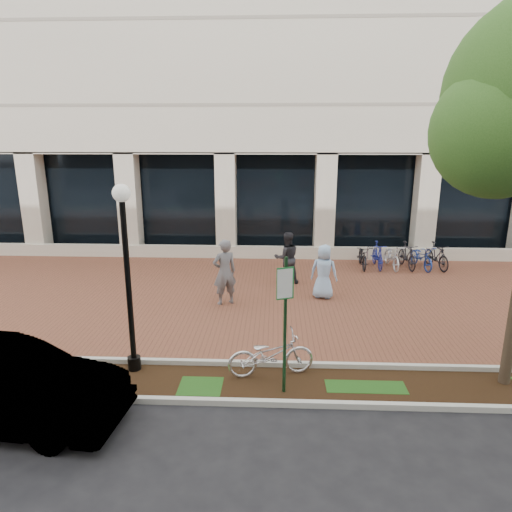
{
  "coord_description": "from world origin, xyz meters",
  "views": [
    {
      "loc": [
        0.04,
        -13.54,
        4.94
      ],
      "look_at": [
        -0.53,
        -0.8,
        1.51
      ],
      "focal_mm": 32.0,
      "sensor_mm": 36.0,
      "label": 1
    }
  ],
  "objects_px": {
    "locked_bicycle": "(271,354)",
    "sedan_near_curb": "(3,387)",
    "pedestrian_mid": "(287,258)",
    "pedestrian_right": "(324,272)",
    "lamppost": "(127,269)",
    "bike_rack_cluster": "(399,256)",
    "pedestrian_left": "(225,272)",
    "parking_sign": "(285,310)"
  },
  "relations": [
    {
      "from": "locked_bicycle",
      "to": "sedan_near_curb",
      "type": "bearing_deg",
      "value": 99.22
    },
    {
      "from": "lamppost",
      "to": "bike_rack_cluster",
      "type": "distance_m",
      "value": 11.29
    },
    {
      "from": "locked_bicycle",
      "to": "sedan_near_curb",
      "type": "distance_m",
      "value": 4.99
    },
    {
      "from": "pedestrian_left",
      "to": "sedan_near_curb",
      "type": "relative_size",
      "value": 0.47
    },
    {
      "from": "pedestrian_right",
      "to": "pedestrian_mid",
      "type": "bearing_deg",
      "value": -36.17
    },
    {
      "from": "sedan_near_curb",
      "to": "lamppost",
      "type": "bearing_deg",
      "value": -35.15
    },
    {
      "from": "parking_sign",
      "to": "sedan_near_curb",
      "type": "bearing_deg",
      "value": 173.53
    },
    {
      "from": "pedestrian_right",
      "to": "sedan_near_curb",
      "type": "height_order",
      "value": "pedestrian_right"
    },
    {
      "from": "pedestrian_left",
      "to": "lamppost",
      "type": "bearing_deg",
      "value": 42.17
    },
    {
      "from": "lamppost",
      "to": "pedestrian_right",
      "type": "height_order",
      "value": "lamppost"
    },
    {
      "from": "pedestrian_left",
      "to": "locked_bicycle",
      "type": "bearing_deg",
      "value": 82.06
    },
    {
      "from": "pedestrian_mid",
      "to": "pedestrian_right",
      "type": "bearing_deg",
      "value": 116.23
    },
    {
      "from": "sedan_near_curb",
      "to": "pedestrian_mid",
      "type": "bearing_deg",
      "value": -26.72
    },
    {
      "from": "lamppost",
      "to": "locked_bicycle",
      "type": "xyz_separation_m",
      "value": [
        2.95,
        -0.11,
        -1.79
      ]
    },
    {
      "from": "parking_sign",
      "to": "pedestrian_right",
      "type": "xyz_separation_m",
      "value": [
        1.29,
        5.45,
        -0.89
      ]
    },
    {
      "from": "sedan_near_curb",
      "to": "pedestrian_right",
      "type": "bearing_deg",
      "value": -37.44
    },
    {
      "from": "locked_bicycle",
      "to": "pedestrian_right",
      "type": "distance_m",
      "value": 5.04
    },
    {
      "from": "parking_sign",
      "to": "sedan_near_curb",
      "type": "distance_m",
      "value": 5.14
    },
    {
      "from": "bike_rack_cluster",
      "to": "locked_bicycle",
      "type": "bearing_deg",
      "value": -123.57
    },
    {
      "from": "parking_sign",
      "to": "sedan_near_curb",
      "type": "xyz_separation_m",
      "value": [
        -4.89,
        -1.18,
        -1.04
      ]
    },
    {
      "from": "parking_sign",
      "to": "locked_bicycle",
      "type": "xyz_separation_m",
      "value": [
        -0.26,
        0.67,
        -1.26
      ]
    },
    {
      "from": "locked_bicycle",
      "to": "bike_rack_cluster",
      "type": "distance_m",
      "value": 9.45
    },
    {
      "from": "parking_sign",
      "to": "bike_rack_cluster",
      "type": "bearing_deg",
      "value": 43.2
    },
    {
      "from": "pedestrian_mid",
      "to": "pedestrian_right",
      "type": "height_order",
      "value": "pedestrian_mid"
    },
    {
      "from": "lamppost",
      "to": "pedestrian_left",
      "type": "relative_size",
      "value": 2.02
    },
    {
      "from": "pedestrian_right",
      "to": "bike_rack_cluster",
      "type": "height_order",
      "value": "pedestrian_right"
    },
    {
      "from": "pedestrian_left",
      "to": "pedestrian_mid",
      "type": "bearing_deg",
      "value": -159.22
    },
    {
      "from": "parking_sign",
      "to": "pedestrian_left",
      "type": "bearing_deg",
      "value": 89.45
    },
    {
      "from": "parking_sign",
      "to": "bike_rack_cluster",
      "type": "height_order",
      "value": "parking_sign"
    },
    {
      "from": "pedestrian_mid",
      "to": "pedestrian_right",
      "type": "relative_size",
      "value": 1.05
    },
    {
      "from": "lamppost",
      "to": "pedestrian_mid",
      "type": "height_order",
      "value": "lamppost"
    },
    {
      "from": "pedestrian_mid",
      "to": "sedan_near_curb",
      "type": "xyz_separation_m",
      "value": [
        -5.08,
        -8.03,
        -0.19
      ]
    },
    {
      "from": "locked_bicycle",
      "to": "pedestrian_right",
      "type": "bearing_deg",
      "value": -30.52
    },
    {
      "from": "pedestrian_right",
      "to": "lamppost",
      "type": "bearing_deg",
      "value": 61.65
    },
    {
      "from": "locked_bicycle",
      "to": "pedestrian_left",
      "type": "distance_m",
      "value": 4.39
    },
    {
      "from": "parking_sign",
      "to": "locked_bicycle",
      "type": "relative_size",
      "value": 1.52
    },
    {
      "from": "pedestrian_left",
      "to": "pedestrian_mid",
      "type": "xyz_separation_m",
      "value": [
        1.88,
        2.07,
        -0.1
      ]
    },
    {
      "from": "parking_sign",
      "to": "lamppost",
      "type": "xyz_separation_m",
      "value": [
        -3.22,
        0.77,
        0.53
      ]
    },
    {
      "from": "lamppost",
      "to": "pedestrian_mid",
      "type": "distance_m",
      "value": 7.1
    },
    {
      "from": "bike_rack_cluster",
      "to": "sedan_near_curb",
      "type": "bearing_deg",
      "value": -136.57
    },
    {
      "from": "pedestrian_left",
      "to": "bike_rack_cluster",
      "type": "distance_m",
      "value": 7.39
    },
    {
      "from": "pedestrian_mid",
      "to": "sedan_near_curb",
      "type": "relative_size",
      "value": 0.42
    }
  ]
}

